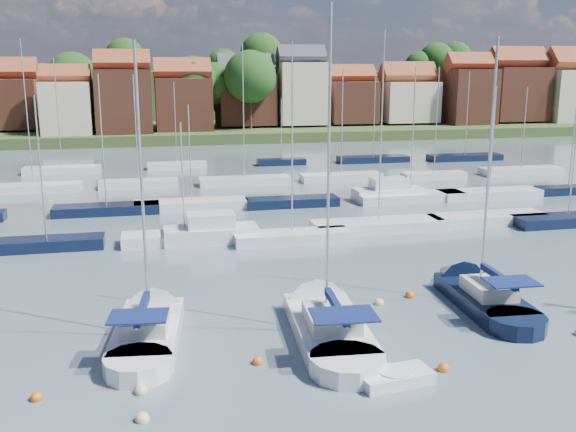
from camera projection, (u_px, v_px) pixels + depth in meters
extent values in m
plane|color=#3E4D55|center=(242.00, 191.00, 68.49)|extent=(260.00, 260.00, 0.00)
cube|color=silver|center=(148.00, 335.00, 30.89)|extent=(3.80, 7.43, 1.20)
cone|color=silver|center=(158.00, 303.00, 35.21)|extent=(3.36, 3.80, 2.97)
cylinder|color=silver|center=(138.00, 369.00, 27.43)|extent=(3.30, 3.30, 1.20)
cube|color=#BCB8AE|center=(146.00, 321.00, 30.19)|extent=(2.42, 3.20, 0.70)
cylinder|color=#B2B2B7|center=(142.00, 187.00, 29.74)|extent=(0.14, 0.14, 13.20)
cylinder|color=#B2B2B7|center=(142.00, 312.00, 29.04)|extent=(0.58, 3.94, 0.10)
cube|color=#0F1B4F|center=(142.00, 309.00, 29.01)|extent=(0.75, 3.77, 0.35)
cube|color=#0F1B4F|center=(138.00, 316.00, 27.72)|extent=(2.72, 2.07, 0.08)
cube|color=silver|center=(329.00, 331.00, 31.37)|extent=(3.92, 8.24, 1.20)
cone|color=silver|center=(311.00, 296.00, 36.20)|extent=(3.62, 4.13, 3.34)
cylinder|color=silver|center=(347.00, 368.00, 27.50)|extent=(3.58, 3.58, 1.20)
cube|color=#BCB8AE|center=(331.00, 317.00, 30.62)|extent=(2.58, 3.50, 0.70)
cylinder|color=#B2B2B7|center=(329.00, 167.00, 30.09)|extent=(0.14, 0.14, 14.85)
cylinder|color=#B2B2B7|center=(336.00, 309.00, 29.35)|extent=(0.43, 4.45, 0.10)
cube|color=#0F1B4F|center=(337.00, 306.00, 29.32)|extent=(0.61, 4.24, 0.35)
cube|color=#0F1B4F|center=(344.00, 315.00, 27.88)|extent=(2.98, 2.21, 0.08)
cube|color=black|center=(484.00, 302.00, 35.36)|extent=(3.39, 7.32, 1.20)
cone|color=black|center=(451.00, 276.00, 39.66)|extent=(3.18, 3.65, 2.98)
cylinder|color=black|center=(516.00, 327.00, 31.91)|extent=(3.15, 3.15, 1.20)
cube|color=#BCB8AE|center=(489.00, 288.00, 34.66)|extent=(2.26, 3.10, 0.70)
cylinder|color=#B2B2B7|center=(489.00, 168.00, 34.17)|extent=(0.14, 0.14, 13.57)
cylinder|color=#B2B2B7|center=(499.00, 279.00, 33.51)|extent=(0.33, 3.98, 0.10)
cube|color=#0F1B4F|center=(499.00, 276.00, 33.48)|extent=(0.52, 3.79, 0.35)
cube|color=#0F1B4F|center=(511.00, 282.00, 32.20)|extent=(2.64, 1.93, 0.08)
cube|color=silver|center=(395.00, 378.00, 26.69)|extent=(3.28, 1.89, 0.61)
cylinder|color=silver|center=(395.00, 375.00, 26.65)|extent=(1.44, 1.44, 0.39)
sphere|color=#D85914|center=(37.00, 400.00, 25.39)|extent=(0.49, 0.49, 0.49)
sphere|color=beige|center=(141.00, 393.00, 25.91)|extent=(0.54, 0.54, 0.54)
sphere|color=#D85914|center=(258.00, 364.00, 28.50)|extent=(0.48, 0.48, 0.48)
sphere|color=#D85914|center=(443.00, 370.00, 27.86)|extent=(0.52, 0.52, 0.52)
sphere|color=#D85914|center=(410.00, 297.00, 36.77)|extent=(0.54, 0.54, 0.54)
sphere|color=beige|center=(142.00, 421.00, 23.87)|extent=(0.53, 0.53, 0.53)
sphere|color=beige|center=(379.00, 304.00, 35.65)|extent=(0.51, 0.51, 0.51)
cube|color=black|center=(47.00, 245.00, 46.34)|extent=(8.01, 2.24, 1.00)
cylinder|color=#B2B2B7|center=(40.00, 168.00, 45.08)|extent=(0.12, 0.12, 10.16)
cube|color=silver|center=(185.00, 238.00, 48.06)|extent=(9.22, 2.58, 1.00)
cylinder|color=#B2B2B7|center=(182.00, 178.00, 47.02)|extent=(0.12, 0.12, 8.18)
cube|color=silver|center=(292.00, 238.00, 48.18)|extent=(8.78, 2.46, 1.00)
cylinder|color=#B2B2B7|center=(292.00, 158.00, 46.82)|extent=(0.12, 0.12, 11.06)
cube|color=silver|center=(378.00, 226.00, 51.72)|extent=(10.79, 3.02, 1.00)
cylinder|color=#B2B2B7|center=(381.00, 128.00, 49.93)|extent=(0.12, 0.12, 14.87)
cube|color=silver|center=(486.00, 219.00, 54.09)|extent=(10.13, 2.84, 1.00)
cylinder|color=#B2B2B7|center=(491.00, 157.00, 52.89)|extent=(0.12, 0.12, 9.59)
cube|color=black|center=(568.00, 221.00, 53.62)|extent=(9.52, 2.67, 1.00)
cylinder|color=#B2B2B7|center=(575.00, 145.00, 52.18)|extent=(0.12, 0.12, 11.77)
cube|color=silver|center=(211.00, 236.00, 48.24)|extent=(7.00, 2.60, 1.40)
cube|color=silver|center=(211.00, 222.00, 47.99)|extent=(3.50, 2.20, 1.30)
cube|color=black|center=(107.00, 210.00, 57.64)|extent=(9.30, 2.60, 1.00)
cylinder|color=#B2B2B7|center=(102.00, 141.00, 56.23)|extent=(0.12, 0.12, 11.48)
cube|color=silver|center=(192.00, 205.00, 59.58)|extent=(10.40, 2.91, 1.00)
cylinder|color=#B2B2B7|center=(190.00, 153.00, 58.47)|extent=(0.12, 0.12, 8.77)
cube|color=black|center=(292.00, 203.00, 60.84)|extent=(8.80, 2.46, 1.00)
cylinder|color=#B2B2B7|center=(292.00, 121.00, 59.11)|extent=(0.12, 0.12, 14.33)
cube|color=silver|center=(410.00, 198.00, 63.20)|extent=(10.73, 3.00, 1.00)
cylinder|color=#B2B2B7|center=(413.00, 131.00, 61.72)|extent=(0.12, 0.12, 12.14)
cube|color=silver|center=(489.00, 194.00, 64.77)|extent=(10.48, 2.93, 1.00)
cylinder|color=#B2B2B7|center=(493.00, 139.00, 63.49)|extent=(0.12, 0.12, 10.28)
cube|color=black|center=(568.00, 191.00, 66.76)|extent=(6.84, 1.91, 1.00)
cylinder|color=#B2B2B7|center=(573.00, 144.00, 65.65)|extent=(0.12, 0.12, 8.82)
cube|color=silver|center=(389.00, 195.00, 63.56)|extent=(7.00, 2.60, 1.40)
cube|color=silver|center=(389.00, 184.00, 63.31)|extent=(3.50, 2.20, 1.30)
cube|color=silver|center=(34.00, 189.00, 67.91)|extent=(9.71, 2.72, 1.00)
cylinder|color=#B2B2B7|center=(27.00, 113.00, 66.12)|extent=(0.12, 0.12, 14.88)
cube|color=silver|center=(139.00, 184.00, 70.45)|extent=(8.49, 2.38, 1.00)
cylinder|color=#B2B2B7|center=(136.00, 128.00, 69.07)|extent=(0.12, 0.12, 11.31)
cube|color=silver|center=(244.00, 181.00, 72.17)|extent=(10.16, 2.85, 1.00)
cylinder|color=#B2B2B7|center=(243.00, 112.00, 70.41)|extent=(0.12, 0.12, 14.59)
cube|color=silver|center=(341.00, 178.00, 74.65)|extent=(9.53, 2.67, 1.00)
cylinder|color=#B2B2B7|center=(342.00, 122.00, 73.19)|extent=(0.12, 0.12, 11.91)
cube|color=silver|center=(434.00, 176.00, 75.61)|extent=(7.62, 2.13, 1.00)
cylinder|color=#B2B2B7|center=(437.00, 120.00, 74.13)|extent=(0.12, 0.12, 12.13)
cube|color=silver|center=(521.00, 171.00, 79.15)|extent=(10.17, 2.85, 1.00)
cylinder|color=#B2B2B7|center=(524.00, 128.00, 77.94)|extent=(0.12, 0.12, 9.73)
cube|color=silver|center=(62.00, 170.00, 79.96)|extent=(9.24, 2.59, 1.00)
cylinder|color=#B2B2B7|center=(58.00, 113.00, 78.37)|extent=(0.12, 0.12, 13.17)
cube|color=silver|center=(177.00, 166.00, 83.62)|extent=(7.57, 2.12, 1.00)
cylinder|color=#B2B2B7|center=(175.00, 123.00, 82.35)|extent=(0.12, 0.12, 10.24)
cube|color=black|center=(281.00, 162.00, 86.68)|extent=(6.58, 1.84, 1.00)
cylinder|color=#B2B2B7|center=(281.00, 129.00, 85.66)|extent=(0.12, 0.12, 8.01)
cube|color=black|center=(373.00, 160.00, 89.33)|extent=(9.92, 2.78, 1.00)
cylinder|color=#B2B2B7|center=(374.00, 117.00, 87.98)|extent=(0.12, 0.12, 10.92)
cube|color=black|center=(465.00, 158.00, 91.11)|extent=(10.55, 2.95, 1.00)
cylinder|color=#B2B2B7|center=(467.00, 113.00, 89.70)|extent=(0.12, 0.12, 11.51)
cube|color=#374723|center=(192.00, 126.00, 141.72)|extent=(200.00, 70.00, 3.00)
cube|color=#374723|center=(184.00, 99.00, 164.45)|extent=(200.00, 60.00, 14.00)
cube|color=brown|center=(9.00, 104.00, 115.03)|extent=(10.37, 9.97, 8.73)
cube|color=brown|center=(6.00, 72.00, 113.76)|extent=(10.57, 5.13, 5.13)
cube|color=beige|center=(68.00, 109.00, 109.04)|extent=(8.09, 8.80, 8.96)
cube|color=brown|center=(65.00, 76.00, 107.81)|extent=(8.25, 4.00, 4.00)
cube|color=brown|center=(124.00, 102.00, 111.65)|extent=(9.36, 10.17, 10.97)
cube|color=brown|center=(122.00, 63.00, 110.16)|extent=(9.54, 4.63, 4.63)
cube|color=brown|center=(184.00, 105.00, 115.60)|extent=(9.90, 8.56, 9.42)
cube|color=brown|center=(182.00, 71.00, 114.26)|extent=(10.10, 4.90, 4.90)
cube|color=brown|center=(246.00, 99.00, 122.73)|extent=(10.59, 8.93, 9.49)
cube|color=#383A42|center=(245.00, 67.00, 121.37)|extent=(10.80, 5.24, 5.24)
cube|color=beige|center=(301.00, 93.00, 123.89)|extent=(9.01, 8.61, 11.65)
cube|color=#383A42|center=(301.00, 56.00, 122.32)|extent=(9.19, 4.46, 4.46)
cube|color=brown|center=(350.00, 102.00, 127.61)|extent=(9.10, 9.34, 8.00)
cube|color=brown|center=(351.00, 76.00, 126.46)|extent=(9.28, 4.50, 4.50)
cube|color=beige|center=(407.00, 102.00, 129.69)|extent=(10.86, 9.59, 7.88)
cube|color=brown|center=(408.00, 75.00, 128.50)|extent=(11.07, 5.37, 5.37)
cube|color=brown|center=(467.00, 97.00, 129.38)|extent=(9.18, 9.96, 10.97)
cube|color=brown|center=(469.00, 63.00, 127.89)|extent=(9.36, 4.54, 4.54)
cube|color=brown|center=(515.00, 94.00, 132.87)|extent=(11.39, 9.67, 10.76)
cube|color=brown|center=(517.00, 60.00, 131.34)|extent=(11.62, 5.64, 5.64)
cube|color=beige|center=(575.00, 96.00, 133.89)|extent=(12.95, 8.52, 10.80)
cylinder|color=#382619|center=(435.00, 87.00, 150.24)|extent=(0.50, 0.50, 4.47)
sphere|color=#2A4F18|center=(436.00, 60.00, 148.87)|extent=(8.18, 8.18, 8.18)
cylinder|color=#382619|center=(217.00, 116.00, 121.58)|extent=(0.50, 0.50, 4.46)
sphere|color=#2A4F18|center=(217.00, 84.00, 120.22)|extent=(8.15, 8.15, 8.15)
cylinder|color=#382619|center=(262.00, 88.00, 139.85)|extent=(0.50, 0.50, 5.15)
sphere|color=#2A4F18|center=(262.00, 55.00, 138.27)|extent=(9.41, 9.41, 9.41)
cylinder|color=#382619|center=(127.00, 88.00, 136.36)|extent=(0.50, 0.50, 4.56)
sphere|color=#2A4F18|center=(125.00, 58.00, 134.96)|extent=(8.34, 8.34, 8.34)
cylinder|color=#382619|center=(75.00, 113.00, 124.83)|extent=(0.50, 0.50, 5.15)
sphere|color=#2A4F18|center=(73.00, 77.00, 123.25)|extent=(9.42, 9.42, 9.42)
cylinder|color=#382619|center=(263.00, 114.00, 132.15)|extent=(0.50, 0.50, 3.77)
sphere|color=#2A4F18|center=(262.00, 89.00, 131.00)|extent=(6.89, 6.89, 6.89)
cylinder|color=#382619|center=(251.00, 116.00, 117.91)|extent=(0.50, 0.50, 5.21)
sphere|color=#2A4F18|center=(250.00, 77.00, 116.31)|extent=(9.53, 9.53, 9.53)
cylinder|color=#382619|center=(483.00, 114.00, 139.31)|extent=(0.50, 0.50, 2.97)
sphere|color=#2A4F18|center=(484.00, 95.00, 138.40)|extent=(5.44, 5.44, 5.44)
cylinder|color=#382619|center=(194.00, 117.00, 118.51)|extent=(0.50, 0.50, 4.84)
sphere|color=#2A4F18|center=(193.00, 80.00, 117.03)|extent=(8.85, 8.85, 8.85)
cylinder|color=#382619|center=(418.00, 88.00, 149.66)|extent=(0.50, 0.50, 3.72)
sphere|color=#2A4F18|center=(419.00, 66.00, 148.53)|extent=(6.80, 6.80, 6.80)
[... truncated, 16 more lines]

